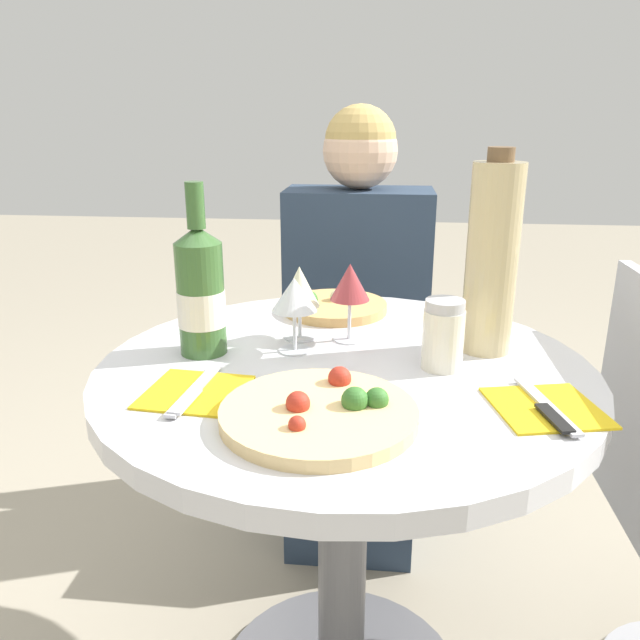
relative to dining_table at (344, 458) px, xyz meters
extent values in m
cylinder|color=slate|center=(0.00, 0.00, -0.19)|extent=(0.09, 0.09, 0.68)
cylinder|color=silver|center=(0.00, 0.00, 0.17)|extent=(0.86, 0.86, 0.04)
cylinder|color=#ADADB2|center=(-0.01, 0.69, -0.54)|extent=(0.38, 0.38, 0.01)
cylinder|color=#ADADB2|center=(-0.01, 0.69, -0.35)|extent=(0.06, 0.06, 0.41)
cube|color=#ADADB2|center=(-0.01, 0.69, -0.13)|extent=(0.42, 0.42, 0.03)
cube|color=#ADADB2|center=(-0.01, 0.89, 0.11)|extent=(0.42, 0.02, 0.44)
cube|color=#28384C|center=(-0.01, 0.53, -0.33)|extent=(0.34, 0.33, 0.44)
cube|color=#28384C|center=(-0.01, 0.69, 0.15)|extent=(0.40, 0.21, 0.52)
sphere|color=#DBB293|center=(-0.01, 0.69, 0.51)|extent=(0.20, 0.20, 0.20)
sphere|color=tan|center=(-0.01, 0.69, 0.53)|extent=(0.19, 0.19, 0.19)
cylinder|color=#E5C17F|center=(-0.02, -0.21, 0.20)|extent=(0.28, 0.28, 0.02)
sphere|color=#B22D1E|center=(0.00, -0.12, 0.21)|extent=(0.04, 0.04, 0.04)
sphere|color=#B22D1E|center=(-0.05, -0.22, 0.21)|extent=(0.04, 0.04, 0.04)
sphere|color=#B22D1E|center=(-0.04, -0.28, 0.21)|extent=(0.02, 0.02, 0.02)
sphere|color=#336B28|center=(0.06, -0.19, 0.21)|extent=(0.03, 0.03, 0.03)
sphere|color=#336B28|center=(0.03, -0.20, 0.21)|extent=(0.04, 0.04, 0.04)
cylinder|color=tan|center=(-0.04, 0.30, 0.20)|extent=(0.23, 0.23, 0.02)
sphere|color=#336B28|center=(-0.01, 0.32, 0.21)|extent=(0.04, 0.04, 0.04)
sphere|color=beige|center=(-0.04, 0.32, 0.21)|extent=(0.03, 0.03, 0.03)
sphere|color=#336B28|center=(-0.10, 0.29, 0.21)|extent=(0.04, 0.04, 0.04)
sphere|color=beige|center=(-0.10, 0.28, 0.21)|extent=(0.04, 0.04, 0.04)
cylinder|color=#38602D|center=(-0.26, 0.03, 0.29)|extent=(0.08, 0.08, 0.20)
cone|color=#38602D|center=(-0.26, 0.03, 0.40)|extent=(0.08, 0.08, 0.03)
cylinder|color=#38602D|center=(-0.26, 0.03, 0.45)|extent=(0.03, 0.03, 0.08)
cylinder|color=silver|center=(-0.26, 0.03, 0.27)|extent=(0.09, 0.09, 0.06)
cylinder|color=tan|center=(0.25, 0.10, 0.35)|extent=(0.09, 0.09, 0.34)
cylinder|color=brown|center=(0.25, 0.10, 0.54)|extent=(0.05, 0.05, 0.02)
cylinder|color=silver|center=(0.17, 0.00, 0.24)|extent=(0.07, 0.07, 0.10)
cylinder|color=#B2B2B7|center=(0.17, 0.00, 0.30)|extent=(0.07, 0.07, 0.02)
cylinder|color=silver|center=(-0.10, 0.12, 0.19)|extent=(0.06, 0.06, 0.00)
cylinder|color=silver|center=(-0.10, 0.12, 0.22)|extent=(0.01, 0.01, 0.06)
cone|color=beige|center=(-0.10, 0.12, 0.29)|extent=(0.08, 0.08, 0.08)
cylinder|color=silver|center=(-0.10, 0.05, 0.19)|extent=(0.06, 0.06, 0.00)
cylinder|color=silver|center=(-0.10, 0.05, 0.23)|extent=(0.01, 0.01, 0.07)
cone|color=silver|center=(-0.10, 0.05, 0.29)|extent=(0.08, 0.08, 0.06)
cylinder|color=silver|center=(0.00, 0.12, 0.19)|extent=(0.06, 0.06, 0.00)
cylinder|color=silver|center=(0.00, 0.12, 0.23)|extent=(0.01, 0.01, 0.08)
cone|color=#9E383D|center=(0.00, 0.12, 0.30)|extent=(0.07, 0.07, 0.07)
cube|color=gold|center=(-0.22, -0.14, 0.19)|extent=(0.16, 0.16, 0.00)
cube|color=silver|center=(-0.22, -0.14, 0.19)|extent=(0.04, 0.19, 0.00)
cube|color=silver|center=(-0.22, -0.19, 0.20)|extent=(0.03, 0.09, 0.00)
cube|color=gold|center=(0.31, -0.14, 0.19)|extent=(0.18, 0.18, 0.00)
cube|color=silver|center=(0.31, -0.14, 0.19)|extent=(0.06, 0.19, 0.00)
cube|color=black|center=(0.31, -0.19, 0.20)|extent=(0.04, 0.09, 0.00)
camera|label=1|loc=(0.06, -1.00, 0.60)|focal=35.00mm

